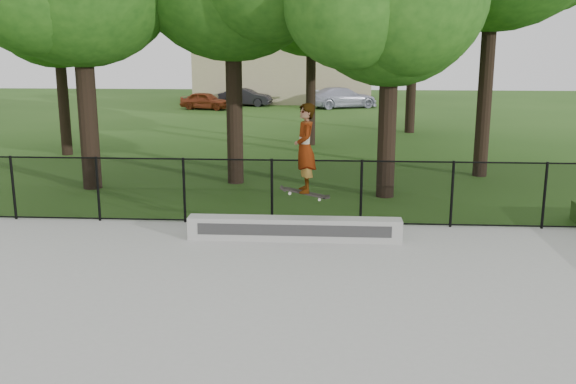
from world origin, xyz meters
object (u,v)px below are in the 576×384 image
Objects in this scene: car_a at (206,101)px; grind_ledge at (294,229)px; skater_airborne at (305,150)px; car_b at (245,97)px; car_c at (343,98)px.

grind_ledge is at bearing -149.78° from car_a.
car_b is at bearing 99.75° from skater_airborne.
car_c is (6.42, -0.92, 0.08)m from car_b.
car_a is 8.73m from car_c.
car_a is 3.29m from car_b.
car_a is at bearing 104.57° from grind_ledge.
skater_airborne is (-1.30, -28.89, 1.33)m from car_c.
car_c is 28.95m from skater_airborne.
grind_ledge is 1.06× the size of car_c.
car_a is at bearing 146.90° from car_b.
grind_ledge is 1.39× the size of car_a.
car_a is 28.34m from skater_airborne.
grind_ledge is 1.70m from skater_airborne.
skater_airborne is at bearing -23.77° from grind_ledge.
car_b reaches higher than grind_ledge.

